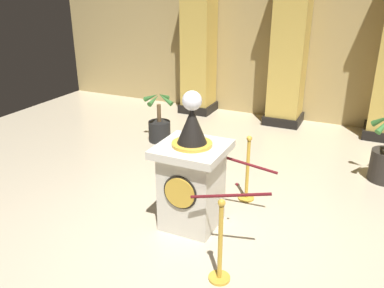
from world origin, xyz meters
The scene contains 9 objects.
ground_plane centered at (0.00, 0.00, 0.00)m, with size 12.46×12.46×0.00m, color beige.
back_wall centered at (0.00, 5.29, 1.78)m, with size 12.46×0.16×3.57m, color tan.
pedestal_clock centered at (-0.14, 0.17, 0.70)m, with size 0.85×0.85×1.82m.
stanchion_near centered at (0.58, -0.69, 0.34)m, with size 0.24×0.24×0.99m.
stanchion_far centered at (0.31, 1.11, 0.35)m, with size 0.24×0.24×1.01m.
velvet_rope centered at (0.45, 0.21, 0.79)m, with size 1.05×1.07×0.22m.
column_left centered at (-2.14, 4.84, 1.70)m, with size 0.81×0.81×3.42m.
column_centre_rear centered at (0.00, 4.84, 1.70)m, with size 0.84×0.84×3.42m.
potted_palm_left centered at (-2.02, 2.64, 0.31)m, with size 0.69×0.69×1.02m.
Camera 1 is at (1.79, -3.98, 2.99)m, focal length 37.45 mm.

